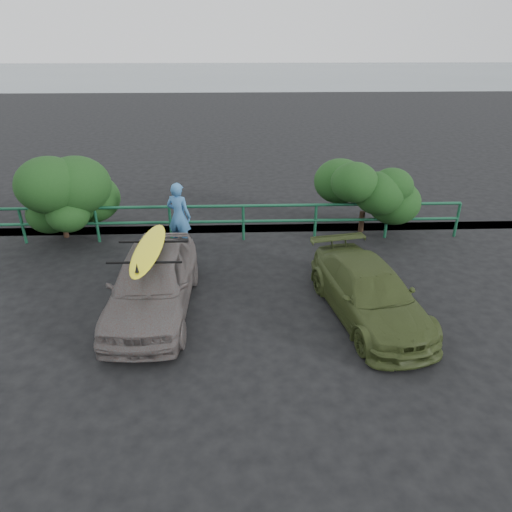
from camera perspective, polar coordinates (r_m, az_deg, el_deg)
The scene contains 10 objects.
ground at distance 8.54m, azimuth -7.98°, elevation -11.88°, with size 80.00×80.00×0.00m, color black.
ocean at distance 66.90m, azimuth -3.16°, elevation 21.66°, with size 200.00×200.00×0.00m, color slate.
guardrail at distance 12.64m, azimuth -6.14°, elevation 4.14°, with size 14.00×0.08×1.04m, color #164D32, non-canonical shape.
shrub_left at distance 14.01m, azimuth -26.25°, elevation 6.10°, with size 3.20×2.40×2.11m, color #193F17, non-canonical shape.
shrub_right at distance 13.54m, azimuth 15.67°, elevation 7.02°, with size 3.20×2.40×2.02m, color #193F17, non-canonical shape.
sedan at distance 9.51m, azimuth -12.81°, elevation -3.21°, with size 1.58×3.92×1.33m, color #5D5553.
olive_vehicle at distance 9.44m, azimuth 13.97°, elevation -4.48°, with size 1.51×3.71×1.08m, color #38451E.
man at distance 12.13m, azimuth -9.61°, elevation 4.92°, with size 0.66×0.43×1.81m, color teal.
roof_rack at distance 9.20m, azimuth -13.23°, elevation 0.54°, with size 1.42×0.99×0.05m, color black, non-canonical shape.
surfboard at distance 9.17m, azimuth -13.27°, elevation 0.89°, with size 0.52×2.49×0.07m, color yellow.
Camera 1 is at (0.91, -6.69, 5.23)m, focal length 32.00 mm.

